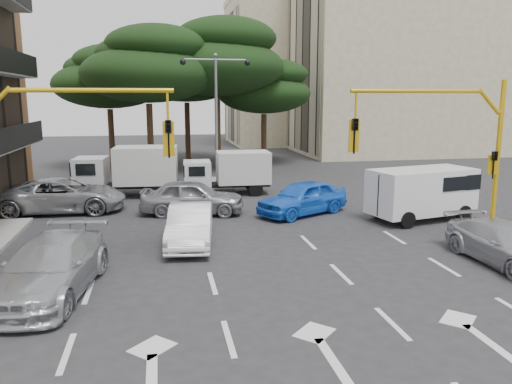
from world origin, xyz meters
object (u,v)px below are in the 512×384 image
signal_mast_right (454,141)px  car_silver_cross_a (63,195)px  car_blue_compact (303,198)px  box_truck_b (228,173)px  signal_mast_left (44,148)px  car_white_hatch (190,225)px  box_truck_a (128,172)px  car_silver_cross_b (192,197)px  street_lamp_center (216,97)px  car_silver_wagon (51,267)px  car_silver_parked (505,244)px  van_white (421,194)px

signal_mast_right → car_silver_cross_a: bearing=149.8°
car_blue_compact → box_truck_b: (-2.75, 5.61, 0.41)m
signal_mast_left → car_white_hatch: signal_mast_left is taller
box_truck_a → car_blue_compact: bearing=-121.9°
car_silver_cross_a → car_silver_cross_b: 6.24m
street_lamp_center → box_truck_a: 6.86m
signal_mast_left → signal_mast_right: bearing=0.0°
car_silver_cross_a → car_blue_compact: bearing=-101.4°
car_blue_compact → car_silver_wagon: size_ratio=0.86×
car_silver_wagon → street_lamp_center: bearing=77.3°
car_silver_parked → signal_mast_right: bearing=108.9°
car_white_hatch → box_truck_a: bearing=112.6°
car_silver_cross_b → car_silver_wagon: bearing=163.4°
signal_mast_right → car_silver_parked: signal_mast_right is taller
signal_mast_right → car_silver_cross_b: 11.65m
car_silver_cross_a → signal_mast_right: bearing=-118.4°
car_silver_wagon → car_silver_cross_a: 10.64m
signal_mast_right → street_lamp_center: bearing=115.9°
car_white_hatch → car_blue_compact: car_blue_compact is taller
car_blue_compact → signal_mast_left: bearing=-86.6°
car_white_hatch → car_silver_cross_a: 8.59m
signal_mast_right → box_truck_a: size_ratio=1.08×
car_silver_cross_b → car_blue_compact: bearing=-91.1°
car_silver_wagon → box_truck_a: 14.00m
signal_mast_left → street_lamp_center: street_lamp_center is taller
car_blue_compact → box_truck_a: size_ratio=0.83×
car_blue_compact → box_truck_b: size_ratio=0.95×
street_lamp_center → car_silver_wagon: bearing=-112.1°
car_silver_cross_a → car_silver_cross_b: bearing=-103.0°
car_silver_parked → van_white: size_ratio=1.00×
box_truck_b → car_white_hatch: bearing=166.3°
car_blue_compact → car_silver_parked: (4.52, -8.09, -0.11)m
van_white → box_truck_b: (-7.64, 7.62, 0.03)m
car_silver_wagon → car_silver_parked: (14.07, -0.15, -0.10)m
signal_mast_left → car_silver_cross_b: size_ratio=1.25×
car_silver_wagon → box_truck_a: box_truck_a is taller
street_lamp_center → box_truck_a: bearing=-158.8°
car_white_hatch → car_silver_parked: size_ratio=0.95×
signal_mast_left → car_white_hatch: bearing=25.6°
car_silver_wagon → box_truck_a: size_ratio=0.96×
street_lamp_center → car_silver_wagon: size_ratio=1.45×
signal_mast_left → car_silver_parked: bearing=-8.2°
box_truck_a → street_lamp_center: bearing=-64.7°
car_white_hatch → car_silver_cross_a: size_ratio=0.77×
car_silver_parked → van_white: (0.36, 6.08, 0.49)m
car_silver_cross_a → car_silver_parked: bearing=-122.7°
car_white_hatch → van_white: (10.34, 1.89, 0.44)m
car_blue_compact → car_silver_cross_a: (-11.08, 2.59, 0.02)m
signal_mast_left → car_silver_cross_b: signal_mast_left is taller
car_silver_parked → box_truck_b: bearing=115.8°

